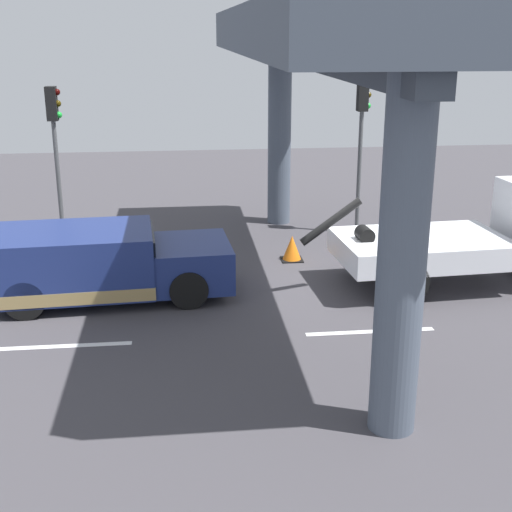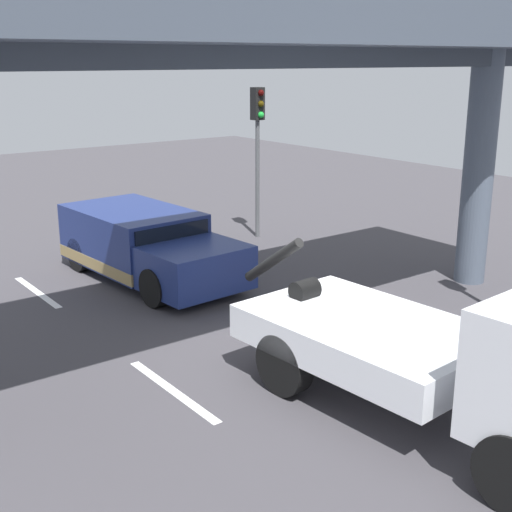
% 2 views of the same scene
% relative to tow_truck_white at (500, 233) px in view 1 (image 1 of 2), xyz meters
% --- Properties ---
extents(ground_plane, '(60.00, 40.00, 0.10)m').
position_rel_tow_truck_white_xyz_m(ground_plane, '(-3.76, -0.05, -1.25)').
color(ground_plane, '#423F44').
extents(lane_stripe_west, '(2.60, 0.16, 0.01)m').
position_rel_tow_truck_white_xyz_m(lane_stripe_west, '(-9.76, -2.57, -1.20)').
color(lane_stripe_west, silver).
rests_on(lane_stripe_west, ground).
extents(lane_stripe_mid, '(2.60, 0.16, 0.01)m').
position_rel_tow_truck_white_xyz_m(lane_stripe_mid, '(-3.76, -2.57, -1.20)').
color(lane_stripe_mid, silver).
rests_on(lane_stripe_mid, ground).
extents(tow_truck_white, '(7.31, 2.75, 2.46)m').
position_rel_tow_truck_white_xyz_m(tow_truck_white, '(0.00, 0.00, 0.00)').
color(tow_truck_white, white).
rests_on(tow_truck_white, ground).
extents(towed_van_green, '(5.32, 2.50, 1.58)m').
position_rel_tow_truck_white_xyz_m(towed_van_green, '(-9.24, -0.05, -0.42)').
color(towed_van_green, navy).
rests_on(towed_van_green, ground).
extents(overpass_structure, '(3.60, 13.93, 6.20)m').
position_rel_tow_truck_white_xyz_m(overpass_structure, '(-4.38, -0.05, 4.21)').
color(overpass_structure, '#4C5666').
rests_on(overpass_structure, ground).
extents(traffic_light_near, '(0.39, 0.32, 4.31)m').
position_rel_tow_truck_white_xyz_m(traffic_light_near, '(-10.74, 4.45, 1.94)').
color(traffic_light_near, '#515456').
rests_on(traffic_light_near, ground).
extents(traffic_light_far, '(0.39, 0.32, 4.46)m').
position_rel_tow_truck_white_xyz_m(traffic_light_far, '(-2.24, 4.45, 2.04)').
color(traffic_light_far, '#515456').
rests_on(traffic_light_far, ground).
extents(traffic_cone_orange, '(0.56, 0.56, 0.66)m').
position_rel_tow_truck_white_xyz_m(traffic_cone_orange, '(-4.58, 2.10, -0.89)').
color(traffic_cone_orange, orange).
rests_on(traffic_cone_orange, ground).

